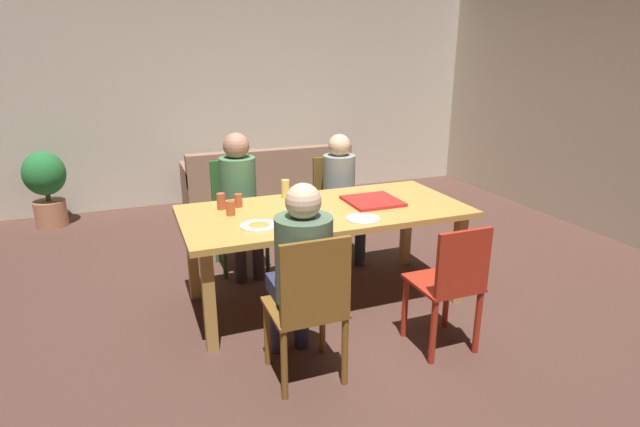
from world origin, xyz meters
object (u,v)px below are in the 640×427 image
(dining_table, at_px, (325,219))
(drinking_glass_0, at_px, (285,189))
(drinking_glass_1, at_px, (221,201))
(person_0, at_px, (301,264))
(plate_0, at_px, (259,225))
(couch, at_px, (267,187))
(potted_plant, at_px, (46,184))
(drinking_glass_3, at_px, (238,200))
(chair_1, at_px, (237,208))
(chair_2, at_px, (335,200))
(drinking_glass_2, at_px, (230,208))
(chair_0, at_px, (310,305))
(person_1, at_px, (240,192))
(pizza_box_0, at_px, (373,201))
(chair_3, at_px, (450,284))
(plate_1, at_px, (363,219))

(dining_table, distance_m, drinking_glass_0, 0.46)
(drinking_glass_1, bearing_deg, person_0, -76.65)
(plate_0, distance_m, couch, 2.84)
(potted_plant, bearing_deg, drinking_glass_3, -56.60)
(chair_1, distance_m, potted_plant, 2.53)
(chair_2, relative_size, drinking_glass_3, 9.04)
(plate_0, distance_m, drinking_glass_3, 0.50)
(plate_0, relative_size, drinking_glass_2, 2.38)
(chair_0, bearing_deg, plate_0, 97.15)
(couch, bearing_deg, chair_1, -114.55)
(chair_0, height_order, plate_0, chair_0)
(drinking_glass_1, relative_size, potted_plant, 0.14)
(person_0, relative_size, drinking_glass_1, 9.90)
(chair_0, bearing_deg, dining_table, 63.73)
(chair_2, height_order, drinking_glass_3, chair_2)
(drinking_glass_2, relative_size, drinking_glass_3, 1.05)
(person_1, distance_m, drinking_glass_0, 0.52)
(person_1, relative_size, chair_2, 1.34)
(pizza_box_0, bearing_deg, chair_0, -132.31)
(drinking_glass_0, bearing_deg, pizza_box_0, -32.33)
(drinking_glass_0, xyz_separation_m, couch, (0.40, 2.08, -0.55))
(pizza_box_0, xyz_separation_m, plate_0, (-0.99, -0.23, -0.00))
(chair_3, relative_size, couch, 0.45)
(drinking_glass_0, bearing_deg, couch, 79.19)
(couch, bearing_deg, chair_0, -101.27)
(couch, bearing_deg, person_1, -112.45)
(potted_plant, bearing_deg, chair_0, -64.70)
(person_0, height_order, person_1, person_1)
(chair_2, bearing_deg, dining_table, -117.16)
(chair_0, relative_size, person_1, 0.77)
(couch, bearing_deg, chair_3, -85.33)
(pizza_box_0, bearing_deg, plate_1, -125.75)
(chair_1, distance_m, drinking_glass_2, 0.94)
(drinking_glass_2, distance_m, potted_plant, 3.11)
(person_1, relative_size, drinking_glass_2, 11.53)
(person_1, distance_m, plate_1, 1.32)
(chair_2, height_order, drinking_glass_2, chair_2)
(chair_3, bearing_deg, drinking_glass_0, 116.43)
(drinking_glass_2, xyz_separation_m, potted_plant, (-1.54, 2.67, -0.33))
(drinking_glass_2, bearing_deg, plate_1, -27.12)
(chair_2, height_order, plate_0, chair_2)
(drinking_glass_2, bearing_deg, drinking_glass_1, 101.78)
(person_1, xyz_separation_m, chair_3, (0.97, -1.78, -0.25))
(drinking_glass_0, bearing_deg, drinking_glass_3, -164.92)
(chair_3, relative_size, pizza_box_0, 2.20)
(person_0, relative_size, chair_3, 1.38)
(chair_1, xyz_separation_m, drinking_glass_3, (-0.13, -0.69, 0.27))
(drinking_glass_0, xyz_separation_m, potted_plant, (-2.06, 2.38, -0.35))
(potted_plant, bearing_deg, person_0, -63.81)
(chair_1, bearing_deg, chair_2, -1.13)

